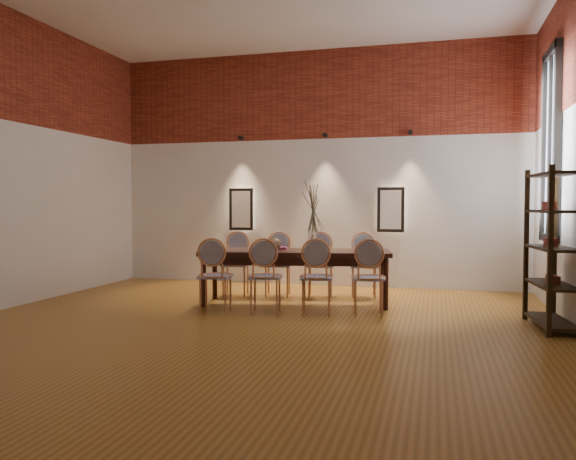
% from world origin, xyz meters
% --- Properties ---
extents(floor, '(7.00, 7.00, 0.02)m').
position_xyz_m(floor, '(0.00, 0.00, -0.01)').
color(floor, '#986423').
rests_on(floor, ground).
extents(wall_back, '(7.00, 0.10, 4.00)m').
position_xyz_m(wall_back, '(0.00, 3.55, 2.00)').
color(wall_back, silver).
rests_on(wall_back, ground).
extents(wall_front, '(7.00, 0.10, 4.00)m').
position_xyz_m(wall_front, '(0.00, -3.55, 2.00)').
color(wall_front, silver).
rests_on(wall_front, ground).
extents(brick_band_back, '(7.00, 0.02, 1.50)m').
position_xyz_m(brick_band_back, '(0.00, 3.48, 3.25)').
color(brick_band_back, maroon).
rests_on(brick_band_back, ground).
extents(niche_left, '(0.36, 0.06, 0.66)m').
position_xyz_m(niche_left, '(-1.30, 3.45, 1.30)').
color(niche_left, '#FFEAC6').
rests_on(niche_left, wall_back).
extents(niche_right, '(0.36, 0.06, 0.66)m').
position_xyz_m(niche_right, '(1.30, 3.45, 1.30)').
color(niche_right, '#FFEAC6').
rests_on(niche_right, wall_back).
extents(spot_fixture_left, '(0.08, 0.10, 0.08)m').
position_xyz_m(spot_fixture_left, '(-1.30, 3.42, 2.55)').
color(spot_fixture_left, black).
rests_on(spot_fixture_left, wall_back).
extents(spot_fixture_mid, '(0.08, 0.10, 0.08)m').
position_xyz_m(spot_fixture_mid, '(0.20, 3.42, 2.55)').
color(spot_fixture_mid, black).
rests_on(spot_fixture_mid, wall_back).
extents(spot_fixture_right, '(0.08, 0.10, 0.08)m').
position_xyz_m(spot_fixture_right, '(1.60, 3.42, 2.55)').
color(spot_fixture_right, black).
rests_on(spot_fixture_right, wall_back).
extents(window_glass, '(0.02, 0.78, 2.38)m').
position_xyz_m(window_glass, '(3.46, 2.00, 2.15)').
color(window_glass, silver).
rests_on(window_glass, wall_right).
extents(window_frame, '(0.08, 0.90, 2.50)m').
position_xyz_m(window_frame, '(3.44, 2.00, 2.15)').
color(window_frame, black).
rests_on(window_frame, wall_right).
extents(window_mullion, '(0.06, 0.06, 2.40)m').
position_xyz_m(window_mullion, '(3.44, 2.00, 2.15)').
color(window_mullion, black).
rests_on(window_mullion, wall_right).
extents(dining_table, '(2.70, 1.25, 0.75)m').
position_xyz_m(dining_table, '(0.14, 1.61, 0.38)').
color(dining_table, '#33130E').
rests_on(dining_table, floor).
extents(chair_near_a, '(0.51, 0.51, 0.94)m').
position_xyz_m(chair_near_a, '(-0.71, 0.76, 0.47)').
color(chair_near_a, tan).
rests_on(chair_near_a, floor).
extents(chair_near_b, '(0.51, 0.51, 0.94)m').
position_xyz_m(chair_near_b, '(-0.07, 0.87, 0.47)').
color(chair_near_b, tan).
rests_on(chair_near_b, floor).
extents(chair_near_c, '(0.51, 0.51, 0.94)m').
position_xyz_m(chair_near_c, '(0.57, 0.97, 0.47)').
color(chair_near_c, tan).
rests_on(chair_near_c, floor).
extents(chair_near_d, '(0.51, 0.51, 0.94)m').
position_xyz_m(chair_near_d, '(1.21, 1.08, 0.47)').
color(chair_near_d, tan).
rests_on(chair_near_d, floor).
extents(chair_far_a, '(0.51, 0.51, 0.94)m').
position_xyz_m(chair_far_a, '(-0.94, 2.14, 0.47)').
color(chair_far_a, tan).
rests_on(chair_far_a, floor).
extents(chair_far_b, '(0.51, 0.51, 0.94)m').
position_xyz_m(chair_far_b, '(-0.30, 2.24, 0.47)').
color(chair_far_b, tan).
rests_on(chair_far_b, floor).
extents(chair_far_c, '(0.51, 0.51, 0.94)m').
position_xyz_m(chair_far_c, '(0.34, 2.35, 0.47)').
color(chair_far_c, tan).
rests_on(chair_far_c, floor).
extents(chair_far_d, '(0.51, 0.51, 0.94)m').
position_xyz_m(chair_far_d, '(0.98, 2.45, 0.47)').
color(chair_far_d, tan).
rests_on(chair_far_d, floor).
extents(vase, '(0.14, 0.14, 0.30)m').
position_xyz_m(vase, '(0.38, 1.65, 0.90)').
color(vase, silver).
rests_on(vase, dining_table).
extents(dried_branches, '(0.50, 0.50, 0.70)m').
position_xyz_m(dried_branches, '(0.38, 1.65, 1.35)').
color(dried_branches, brown).
rests_on(dried_branches, vase).
extents(bowl, '(0.24, 0.24, 0.18)m').
position_xyz_m(bowl, '(-0.16, 1.51, 0.84)').
color(bowl, brown).
rests_on(bowl, dining_table).
extents(book, '(0.29, 0.22, 0.03)m').
position_xyz_m(book, '(-0.17, 1.75, 0.77)').
color(book, '#8D285C').
rests_on(book, dining_table).
extents(shelving_rack, '(0.48, 1.03, 1.80)m').
position_xyz_m(shelving_rack, '(3.28, 0.86, 0.90)').
color(shelving_rack, black).
rests_on(shelving_rack, floor).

